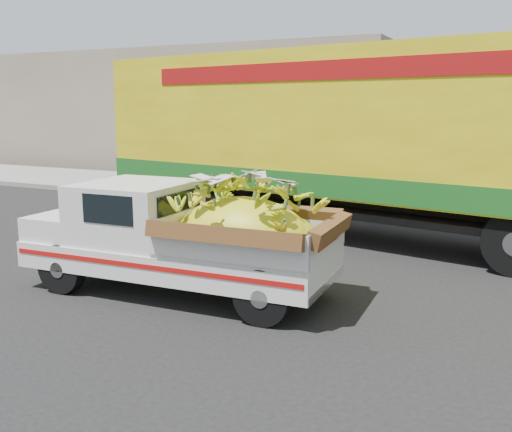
% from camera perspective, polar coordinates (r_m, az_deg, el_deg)
% --- Properties ---
extents(ground, '(100.00, 100.00, 0.00)m').
position_cam_1_polar(ground, '(8.84, -16.25, -7.29)').
color(ground, black).
rests_on(ground, ground).
extents(curb, '(60.00, 0.25, 0.15)m').
position_cam_1_polar(curb, '(15.25, 3.48, 0.99)').
color(curb, gray).
rests_on(curb, ground).
extents(sidewalk, '(60.00, 4.00, 0.14)m').
position_cam_1_polar(sidewalk, '(17.19, 6.17, 2.05)').
color(sidewalk, gray).
rests_on(sidewalk, ground).
extents(building_left, '(18.00, 6.00, 5.00)m').
position_cam_1_polar(building_left, '(25.84, -6.24, 10.40)').
color(building_left, gray).
rests_on(building_left, ground).
extents(pickup_truck, '(4.61, 1.86, 1.59)m').
position_cam_1_polar(pickup_truck, '(8.17, -5.72, -2.16)').
color(pickup_truck, black).
rests_on(pickup_truck, ground).
extents(semi_trailer, '(12.08, 4.67, 3.80)m').
position_cam_1_polar(semi_trailer, '(11.92, 9.80, 7.99)').
color(semi_trailer, black).
rests_on(semi_trailer, ground).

